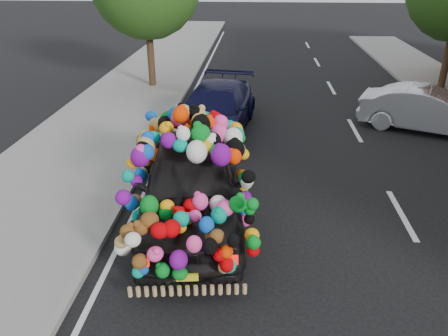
# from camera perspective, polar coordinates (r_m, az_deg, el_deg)

# --- Properties ---
(ground) EXTENTS (100.00, 100.00, 0.00)m
(ground) POSITION_cam_1_polar(r_m,az_deg,el_deg) (9.42, 0.82, -5.25)
(ground) COLOR black
(ground) RESTS_ON ground
(sidewalk) EXTENTS (4.00, 60.00, 0.12)m
(sidewalk) POSITION_cam_1_polar(r_m,az_deg,el_deg) (10.52, -23.32, -3.66)
(sidewalk) COLOR gray
(sidewalk) RESTS_ON ground
(kerb) EXTENTS (0.15, 60.00, 0.13)m
(kerb) POSITION_cam_1_polar(r_m,az_deg,el_deg) (9.79, -13.09, -4.27)
(kerb) COLOR gray
(kerb) RESTS_ON ground
(lane_markings) EXTENTS (6.00, 50.00, 0.01)m
(lane_markings) POSITION_cam_1_polar(r_m,az_deg,el_deg) (9.92, 22.17, -5.62)
(lane_markings) COLOR silver
(lane_markings) RESTS_ON ground
(plush_art_car) EXTENTS (2.85, 5.27, 2.30)m
(plush_art_car) POSITION_cam_1_polar(r_m,az_deg,el_deg) (8.54, -4.37, 0.25)
(plush_art_car) COLOR black
(plush_art_car) RESTS_ON ground
(navy_sedan) EXTENTS (2.61, 5.14, 1.43)m
(navy_sedan) POSITION_cam_1_polar(r_m,az_deg,el_deg) (13.28, -1.19, 7.56)
(navy_sedan) COLOR black
(navy_sedan) RESTS_ON ground
(silver_hatchback) EXTENTS (4.24, 2.86, 1.32)m
(silver_hatchback) POSITION_cam_1_polar(r_m,az_deg,el_deg) (14.86, 25.07, 6.90)
(silver_hatchback) COLOR silver
(silver_hatchback) RESTS_ON ground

